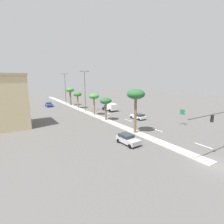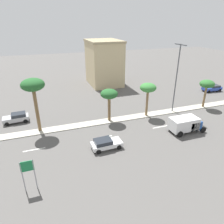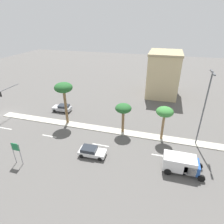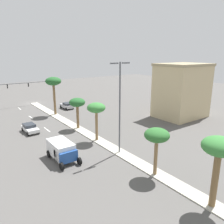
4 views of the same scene
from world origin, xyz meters
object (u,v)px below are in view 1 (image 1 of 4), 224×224
street_lamp_left (85,89)px  palm_tree_near (106,102)px  directional_road_sign (182,114)px  sedan_silver_rear (128,139)px  street_lamp_center (65,87)px  sedan_white_inboard (138,116)px  palm_tree_trailing (94,97)px  box_truck (110,107)px  palm_tree_leading (136,96)px  sedan_blue_front (49,104)px  palm_tree_left (78,95)px  palm_tree_inboard (70,91)px

street_lamp_left → palm_tree_near: bearing=-90.7°
directional_road_sign → sedan_silver_rear: 16.75m
street_lamp_center → sedan_white_inboard: 34.24m
sedan_silver_rear → directional_road_sign: bearing=8.2°
palm_tree_near → street_lamp_left: (0.16, 12.23, 2.35)m
palm_tree_trailing → palm_tree_near: bearing=-92.6°
street_lamp_left → sedan_white_inboard: size_ratio=2.91×
box_truck → palm_tree_trailing: bearing=-157.0°
palm_tree_leading → sedan_blue_front: bearing=99.6°
palm_tree_leading → sedan_silver_rear: bearing=-141.2°
palm_tree_near → sedan_white_inboard: palm_tree_near is taller
street_lamp_center → palm_tree_left: bearing=-87.2°
sedan_blue_front → palm_tree_leading: bearing=-80.4°
street_lamp_left → palm_tree_trailing: bearing=-88.5°
palm_tree_trailing → sedan_silver_rear: palm_tree_trailing is taller
palm_tree_inboard → sedan_white_inboard: palm_tree_inboard is taller
palm_tree_trailing → box_truck: (6.90, 2.92, -3.73)m
palm_tree_left → box_truck: size_ratio=1.00×
directional_road_sign → palm_tree_trailing: bearing=121.5°
palm_tree_leading → palm_tree_trailing: (0.53, 17.83, -1.99)m
palm_tree_near → sedan_blue_front: palm_tree_near is taller
palm_tree_leading → palm_tree_near: palm_tree_leading is taller
sedan_silver_rear → palm_tree_left: bearing=81.5°
directional_road_sign → palm_tree_trailing: 22.37m
sedan_white_inboard → directional_road_sign: bearing=-64.3°
palm_tree_leading → sedan_white_inboard: size_ratio=1.98×
street_lamp_left → street_lamp_center: bearing=90.8°
sedan_silver_rear → box_truck: bearing=64.1°
palm_tree_inboard → sedan_silver_rear: (-4.83, -40.12, -4.55)m
sedan_blue_front → sedan_white_inboard: (14.32, -31.06, -0.03)m
street_lamp_center → sedan_blue_front: bearing=-165.0°
palm_tree_leading → street_lamp_left: bearing=89.1°
box_truck → street_lamp_left: bearing=160.1°
sedan_blue_front → box_truck: bearing=-52.6°
palm_tree_left → street_lamp_left: bearing=-92.4°
palm_tree_leading → sedan_blue_front: palm_tree_leading is taller
directional_road_sign → sedan_white_inboard: bearing=115.7°
directional_road_sign → sedan_silver_rear: bearing=-171.8°
directional_road_sign → street_lamp_center: street_lamp_center is taller
palm_tree_left → sedan_silver_rear: 34.13m
palm_tree_leading → palm_tree_inboard: size_ratio=1.27×
palm_tree_trailing → sedan_silver_rear: 22.28m
palm_tree_inboard → street_lamp_left: size_ratio=0.54×
palm_tree_left → street_lamp_left: street_lamp_left is taller
palm_tree_near → sedan_white_inboard: bearing=-22.0°
palm_tree_inboard → street_lamp_center: size_ratio=0.56×
palm_tree_leading → palm_tree_inboard: palm_tree_leading is taller
palm_tree_near → palm_tree_inboard: 25.56m
street_lamp_center → sedan_white_inboard: size_ratio=2.78×
sedan_white_inboard → street_lamp_center: bearing=103.0°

